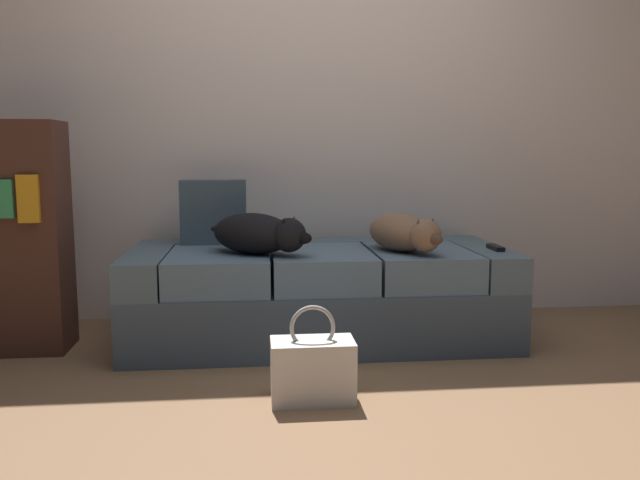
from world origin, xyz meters
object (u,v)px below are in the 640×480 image
object	(u,v)px
couch	(319,294)
bookshelf	(5,237)
tv_remote	(495,248)
throw_pillow	(214,212)
handbag	(313,369)
dog_tan	(404,233)
dog_dark	(259,234)

from	to	relation	value
couch	bookshelf	bearing A→B (deg)	-178.17
tv_remote	throw_pillow	size ratio (longest dim) A/B	0.44
couch	handbag	world-z (taller)	couch
dog_tan	handbag	size ratio (longest dim) A/B	1.40
couch	bookshelf	size ratio (longest dim) A/B	1.73
couch	dog_tan	distance (m)	0.54
handbag	bookshelf	size ratio (longest dim) A/B	0.34
dog_dark	tv_remote	distance (m)	1.18
dog_tan	bookshelf	size ratio (longest dim) A/B	0.48
dog_dark	dog_tan	bearing A→B (deg)	0.05
tv_remote	handbag	world-z (taller)	tv_remote
couch	throw_pillow	xyz separation A→B (m)	(-0.54, 0.22, 0.41)
dog_dark	handbag	size ratio (longest dim) A/B	1.40
couch	throw_pillow	size ratio (longest dim) A/B	5.58
dog_dark	handbag	bearing A→B (deg)	-74.30
dog_tan	throw_pillow	bearing A→B (deg)	158.27
dog_tan	bookshelf	xyz separation A→B (m)	(-1.91, 0.11, -0.01)
tv_remote	bookshelf	size ratio (longest dim) A/B	0.14
tv_remote	handbag	size ratio (longest dim) A/B	0.40
dog_dark	dog_tan	xyz separation A→B (m)	(0.71, 0.00, -0.00)
dog_tan	bookshelf	bearing A→B (deg)	176.80
dog_dark	bookshelf	world-z (taller)	bookshelf
dog_dark	dog_tan	world-z (taller)	dog_dark
tv_remote	bookshelf	world-z (taller)	bookshelf
throw_pillow	bookshelf	distance (m)	1.01
couch	dog_tan	size ratio (longest dim) A/B	3.60
handbag	bookshelf	distance (m)	1.66
couch	dog_dark	xyz separation A→B (m)	(-0.30, -0.16, 0.34)
dog_tan	couch	bearing A→B (deg)	159.02
couch	dog_dark	bearing A→B (deg)	-152.88
throw_pillow	bookshelf	world-z (taller)	bookshelf
dog_tan	tv_remote	bearing A→B (deg)	2.00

